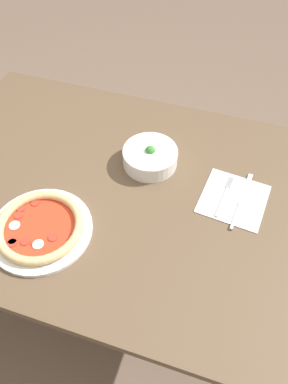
{
  "coord_description": "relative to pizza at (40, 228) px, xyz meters",
  "views": [
    {
      "loc": [
        0.3,
        -0.69,
        1.65
      ],
      "look_at": [
        0.08,
        -0.01,
        0.77
      ],
      "focal_mm": 35.0,
      "sensor_mm": 36.0,
      "label": 1
    }
  ],
  "objects": [
    {
      "name": "napkin",
      "position": [
        0.5,
        0.28,
        -0.02
      ],
      "size": [
        0.21,
        0.21,
        0.0
      ],
      "color": "white",
      "rests_on": "dining_table"
    },
    {
      "name": "fork",
      "position": [
        0.47,
        0.28,
        -0.01
      ],
      "size": [
        0.03,
        0.17,
        0.0
      ],
      "rotation": [
        0.0,
        0.0,
        1.46
      ],
      "color": "silver",
      "rests_on": "napkin"
    },
    {
      "name": "pizza",
      "position": [
        0.0,
        0.0,
        0.0
      ],
      "size": [
        0.29,
        0.29,
        0.04
      ],
      "color": "white",
      "rests_on": "dining_table"
    },
    {
      "name": "dining_table",
      "position": [
        0.16,
        0.22,
        -0.12
      ],
      "size": [
        1.33,
        0.91,
        0.75
      ],
      "color": "brown",
      "rests_on": "ground_plane"
    },
    {
      "name": "bowl",
      "position": [
        0.21,
        0.35,
        0.02
      ],
      "size": [
        0.18,
        0.18,
        0.07
      ],
      "color": "white",
      "rests_on": "dining_table"
    },
    {
      "name": "ground_plane",
      "position": [
        0.16,
        0.22,
        -0.77
      ],
      "size": [
        8.0,
        8.0,
        0.0
      ],
      "primitive_type": "plane",
      "color": "brown"
    },
    {
      "name": "knife",
      "position": [
        0.52,
        0.27,
        -0.01
      ],
      "size": [
        0.04,
        0.23,
        0.01
      ],
      "rotation": [
        0.0,
        0.0,
        1.46
      ],
      "color": "silver",
      "rests_on": "napkin"
    }
  ]
}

